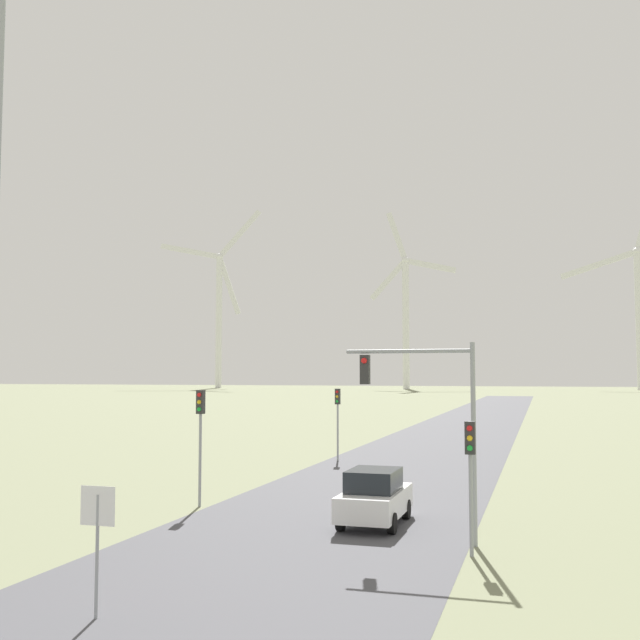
{
  "coord_description": "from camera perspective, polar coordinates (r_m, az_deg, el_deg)",
  "views": [
    {
      "loc": [
        7.12,
        -4.5,
        4.98
      ],
      "look_at": [
        0.0,
        19.41,
        6.78
      ],
      "focal_mm": 42.0,
      "sensor_mm": 36.0,
      "label": 1
    }
  ],
  "objects": [
    {
      "name": "stop_sign_near",
      "position": [
        16.57,
        -16.59,
        -14.78
      ],
      "size": [
        0.81,
        0.07,
        2.67
      ],
      "color": "#93999E",
      "rests_on": "ground"
    },
    {
      "name": "wind_turbine_far_left",
      "position": [
        264.93,
        -7.7,
        1.08
      ],
      "size": [
        35.1,
        8.58,
        62.85
      ],
      "color": "white",
      "rests_on": "ground"
    },
    {
      "name": "traffic_light_post_near_right",
      "position": [
        21.32,
        11.38,
        -10.2
      ],
      "size": [
        0.28,
        0.34,
        3.67
      ],
      "color": "#93999E",
      "rests_on": "ground"
    },
    {
      "name": "traffic_light_post_near_left",
      "position": [
        28.88,
        -9.11,
        -7.63
      ],
      "size": [
        0.28,
        0.34,
        4.37
      ],
      "color": "#93999E",
      "rests_on": "ground"
    },
    {
      "name": "car_approaching",
      "position": [
        25.47,
        4.18,
        -13.3
      ],
      "size": [
        1.88,
        4.11,
        1.83
      ],
      "color": "white",
      "rests_on": "ground"
    },
    {
      "name": "traffic_light_mast_overhead",
      "position": [
        22.62,
        8.23,
        -6.14
      ],
      "size": [
        3.89,
        0.35,
        5.91
      ],
      "color": "#93999E",
      "rests_on": "ground"
    },
    {
      "name": "wind_turbine_left",
      "position": [
        245.13,
        6.55,
        0.79
      ],
      "size": [
        27.41,
        7.7,
        58.03
      ],
      "color": "white",
      "rests_on": "ground"
    },
    {
      "name": "road_surface",
      "position": [
        53.21,
        8.94,
        -9.43
      ],
      "size": [
        10.0,
        240.0,
        0.01
      ],
      "color": "#47474C",
      "rests_on": "ground"
    },
    {
      "name": "traffic_light_post_mid_left",
      "position": [
        43.33,
        1.35,
        -6.71
      ],
      "size": [
        0.28,
        0.33,
        4.12
      ],
      "color": "#93999E",
      "rests_on": "ground"
    },
    {
      "name": "wind_turbine_center",
      "position": [
        247.19,
        23.11,
        1.37
      ],
      "size": [
        38.86,
        15.9,
        66.07
      ],
      "color": "white",
      "rests_on": "ground"
    }
  ]
}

